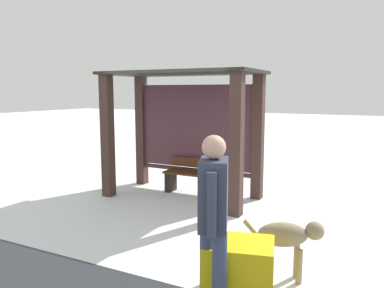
{
  "coord_description": "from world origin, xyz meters",
  "views": [
    {
      "loc": [
        3.56,
        -6.56,
        2.12
      ],
      "look_at": [
        0.15,
        0.15,
        1.07
      ],
      "focal_mm": 35.47,
      "sensor_mm": 36.0,
      "label": 1
    }
  ],
  "objects_px": {
    "bench_left_inside": "(189,178)",
    "dog": "(287,238)",
    "bus_shelter": "(187,117)",
    "person_walking": "(213,210)",
    "grit_bin": "(239,270)"
  },
  "relations": [
    {
      "from": "dog",
      "to": "person_walking",
      "type": "bearing_deg",
      "value": -118.48
    },
    {
      "from": "dog",
      "to": "grit_bin",
      "type": "relative_size",
      "value": 1.21
    },
    {
      "from": "bench_left_inside",
      "to": "person_walking",
      "type": "height_order",
      "value": "person_walking"
    },
    {
      "from": "bus_shelter",
      "to": "person_walking",
      "type": "height_order",
      "value": "bus_shelter"
    },
    {
      "from": "bus_shelter",
      "to": "grit_bin",
      "type": "distance_m",
      "value": 4.21
    },
    {
      "from": "dog",
      "to": "grit_bin",
      "type": "height_order",
      "value": "dog"
    },
    {
      "from": "bus_shelter",
      "to": "bench_left_inside",
      "type": "height_order",
      "value": "bus_shelter"
    },
    {
      "from": "person_walking",
      "to": "dog",
      "type": "height_order",
      "value": "person_walking"
    },
    {
      "from": "person_walking",
      "to": "grit_bin",
      "type": "bearing_deg",
      "value": 66.49
    },
    {
      "from": "bench_left_inside",
      "to": "grit_bin",
      "type": "bearing_deg",
      "value": -55.49
    },
    {
      "from": "bus_shelter",
      "to": "person_walking",
      "type": "bearing_deg",
      "value": -58.79
    },
    {
      "from": "bus_shelter",
      "to": "bench_left_inside",
      "type": "relative_size",
      "value": 2.88
    },
    {
      "from": "bench_left_inside",
      "to": "dog",
      "type": "distance_m",
      "value": 3.87
    },
    {
      "from": "bench_left_inside",
      "to": "person_walking",
      "type": "relative_size",
      "value": 0.62
    },
    {
      "from": "bench_left_inside",
      "to": "dog",
      "type": "height_order",
      "value": "bench_left_inside"
    }
  ]
}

